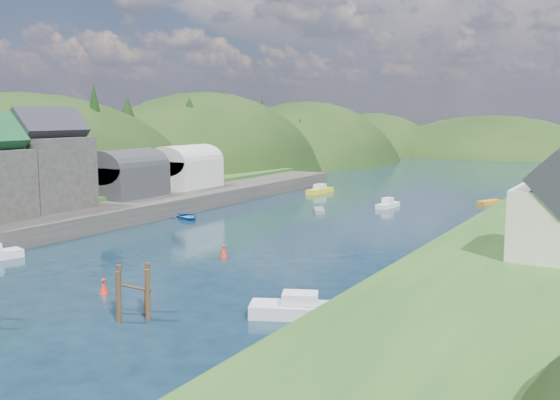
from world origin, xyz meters
The scene contains 11 objects.
ground centered at (0.00, 50.00, 0.00)m, with size 600.00×600.00×0.00m, color black.
hillside_left centered at (-45.00, 75.00, -8.03)m, with size 44.00×245.56×52.00m.
far_hills centered at (1.22, 174.01, -10.80)m, with size 103.00×68.00×44.00m.
hill_trees centered at (-0.56, 65.04, 11.08)m, with size 91.71×149.82×12.16m.
quay_left centered at (-24.00, 20.00, 1.00)m, with size 12.00×110.00×2.00m, color #2D2B28.
terrace_left_grass centered at (-31.00, 20.00, 1.25)m, with size 12.00×110.00×2.50m, color #234719.
boat_sheds centered at (-26.00, 39.00, 5.27)m, with size 7.00×21.00×7.50m.
piling_cluster_far centered at (4.53, 2.32, 1.33)m, with size 2.97×2.79×3.81m.
channel_buoy_near centered at (-0.89, 5.00, 0.48)m, with size 0.70×0.70×1.10m.
channel_buoy_far centered at (-0.25, 18.60, 0.48)m, with size 0.70×0.70×1.10m.
moored_boats centered at (-4.68, 13.73, 0.59)m, with size 38.11×82.34×2.25m.
Camera 1 is at (31.74, -25.47, 12.74)m, focal length 40.00 mm.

